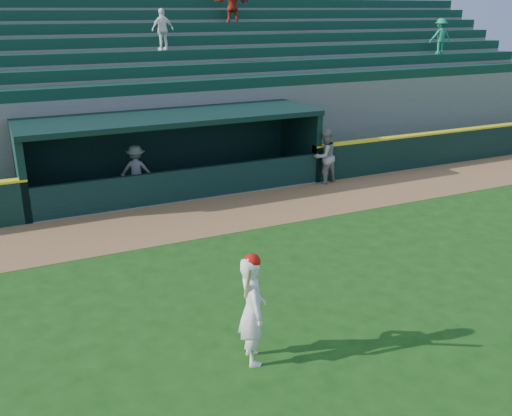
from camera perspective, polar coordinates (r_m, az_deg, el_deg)
name	(u,v)px	position (r m, az deg, el deg)	size (l,w,h in m)	color
ground	(288,289)	(12.15, 3.26, -8.07)	(120.00, 120.00, 0.00)	#184411
warning_track	(206,216)	(16.25, -4.99, -0.83)	(40.00, 3.00, 0.01)	olive
field_wall_right	(484,143)	(24.20, 21.84, 6.06)	(15.50, 0.30, 1.20)	black
wall_stripe_right	(486,127)	(24.08, 22.03, 7.51)	(15.50, 0.32, 0.06)	yellow
dugout_player_front	(324,156)	(19.23, 6.86, 5.15)	(0.89, 0.70, 1.84)	#979792
dugout_player_inside	(137,170)	(18.29, -11.86, 3.73)	(1.03, 0.59, 1.59)	#9D9E98
dugout	(171,147)	(18.69, -8.48, 6.05)	(9.40, 2.80, 2.46)	slate
stands	(134,96)	(22.84, -12.12, 10.87)	(34.50, 6.25, 7.43)	slate
batter_at_plate	(252,309)	(9.41, -0.37, -10.02)	(0.57, 0.85, 1.96)	white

